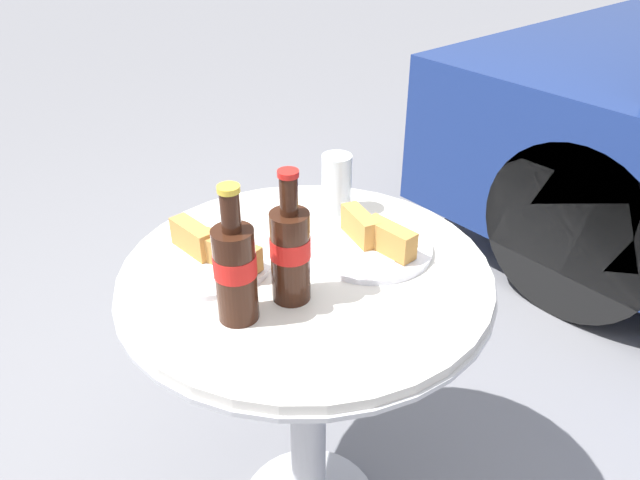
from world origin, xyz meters
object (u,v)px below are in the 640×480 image
Objects in this scene: cola_bottle_left at (290,251)px; lunch_plate_far at (211,255)px; cola_bottle_right at (235,269)px; lunch_plate_near at (372,242)px; bistro_table at (307,334)px; drinking_glass at (336,186)px.

lunch_plate_far is at bearing -164.16° from cola_bottle_left.
cola_bottle_left and cola_bottle_right have the same top height.
lunch_plate_near is (-0.02, 0.22, -0.08)m from cola_bottle_left.
drinking_glass is (-0.14, 0.20, 0.23)m from bistro_table.
bistro_table is at bearing -103.61° from lunch_plate_near.
lunch_plate_far reaches higher than bistro_table.
bistro_table is 0.33m from cola_bottle_right.
cola_bottle_left is 1.00× the size of lunch_plate_near.
drinking_glass reaches higher than lunch_plate_near.
cola_bottle_right is at bearing -97.46° from cola_bottle_left.
bistro_table is 0.24m from lunch_plate_near.
bistro_table is at bearing -55.24° from drinking_glass.
cola_bottle_right reaches higher than lunch_plate_far.
drinking_glass is at bearing 115.34° from cola_bottle_right.
lunch_plate_near is at bearing -17.83° from drinking_glass.
cola_bottle_right is (-0.01, -0.11, 0.00)m from cola_bottle_left.
cola_bottle_left is 1.00× the size of cola_bottle_right.
cola_bottle_right is at bearing -64.66° from drinking_glass.
cola_bottle_left is 0.11m from cola_bottle_right.
bistro_table is at bearing 125.84° from cola_bottle_left.
cola_bottle_right is 1.00× the size of lunch_plate_far.
lunch_plate_near and lunch_plate_far have the same top height.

